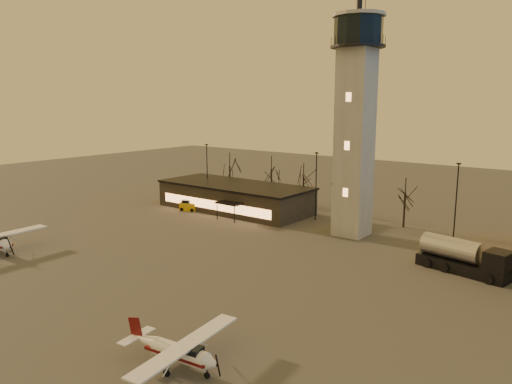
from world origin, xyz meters
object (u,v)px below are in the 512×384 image
control_tower (356,110)px  cessna_front (182,357)px  terminal (235,197)px  fuel_truck (463,260)px  service_cart (189,206)px

control_tower → cessna_front: bearing=-79.5°
terminal → fuel_truck: bearing=-12.1°
terminal → cessna_front: (28.94, -39.38, -1.20)m
fuel_truck → service_cart: (-43.53, 3.15, -0.70)m
service_cart → terminal: bearing=23.1°
control_tower → service_cart: control_tower is taller
cessna_front → control_tower: bearing=93.4°
service_cart → control_tower: bearing=-12.5°
control_tower → service_cart: 31.85m
fuel_truck → cessna_front: bearing=-95.2°
control_tower → cessna_front: 41.02m
cessna_front → fuel_truck: bearing=66.8°
terminal → fuel_truck: terminal is taller
cessna_front → terminal: bearing=119.2°
terminal → service_cart: bearing=-138.1°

